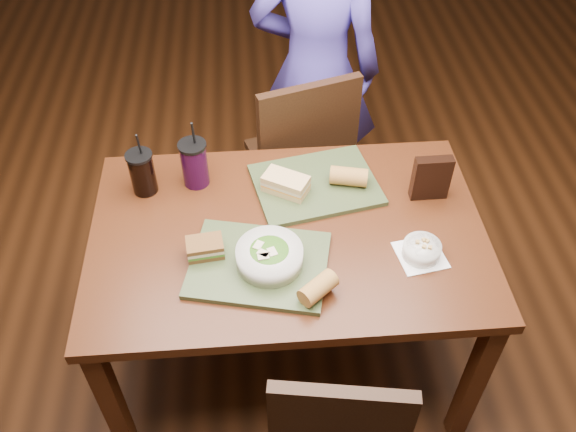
% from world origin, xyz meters
% --- Properties ---
extents(ground, '(6.00, 6.00, 0.00)m').
position_xyz_m(ground, '(0.00, 0.00, 0.00)').
color(ground, '#381C0B').
rests_on(ground, ground).
extents(dining_table, '(1.30, 0.85, 0.75)m').
position_xyz_m(dining_table, '(0.00, 0.00, 0.66)').
color(dining_table, '#411E0D').
rests_on(dining_table, ground).
extents(chair_far, '(0.52, 0.53, 0.96)m').
position_xyz_m(chair_far, '(0.12, 0.63, 0.53)').
color(chair_far, black).
rests_on(chair_far, ground).
extents(diner, '(0.63, 0.48, 1.55)m').
position_xyz_m(diner, '(0.19, 0.91, 0.77)').
color(diner, '#46399D').
rests_on(diner, ground).
extents(tray_near, '(0.48, 0.41, 0.02)m').
position_xyz_m(tray_near, '(-0.10, -0.14, 0.76)').
color(tray_near, '#334021').
rests_on(tray_near, dining_table).
extents(tray_far, '(0.48, 0.40, 0.02)m').
position_xyz_m(tray_far, '(0.11, 0.21, 0.76)').
color(tray_far, '#334021').
rests_on(tray_far, dining_table).
extents(salad_bowl, '(0.21, 0.21, 0.07)m').
position_xyz_m(salad_bowl, '(-0.07, -0.15, 0.80)').
color(salad_bowl, silver).
rests_on(salad_bowl, tray_near).
extents(soup_bowl, '(0.17, 0.17, 0.06)m').
position_xyz_m(soup_bowl, '(0.41, -0.14, 0.78)').
color(soup_bowl, white).
rests_on(soup_bowl, dining_table).
extents(sandwich_near, '(0.12, 0.09, 0.05)m').
position_xyz_m(sandwich_near, '(-0.27, -0.09, 0.79)').
color(sandwich_near, '#593819').
rests_on(sandwich_near, tray_near).
extents(sandwich_far, '(0.17, 0.15, 0.06)m').
position_xyz_m(sandwich_far, '(0.01, 0.18, 0.80)').
color(sandwich_far, tan).
rests_on(sandwich_far, tray_far).
extents(baguette_near, '(0.13, 0.12, 0.06)m').
position_xyz_m(baguette_near, '(0.07, -0.28, 0.80)').
color(baguette_near, '#AD7533').
rests_on(baguette_near, tray_near).
extents(baguette_far, '(0.14, 0.09, 0.06)m').
position_xyz_m(baguette_far, '(0.23, 0.19, 0.80)').
color(baguette_far, '#AD7533').
rests_on(baguette_far, tray_far).
extents(cup_cola, '(0.09, 0.09, 0.25)m').
position_xyz_m(cup_cola, '(-0.48, 0.24, 0.83)').
color(cup_cola, black).
rests_on(cup_cola, dining_table).
extents(cup_berry, '(0.10, 0.10, 0.27)m').
position_xyz_m(cup_berry, '(-0.30, 0.26, 0.84)').
color(cup_berry, black).
rests_on(cup_berry, dining_table).
extents(chip_bag, '(0.13, 0.04, 0.17)m').
position_xyz_m(chip_bag, '(0.50, 0.13, 0.83)').
color(chip_bag, black).
rests_on(chip_bag, dining_table).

